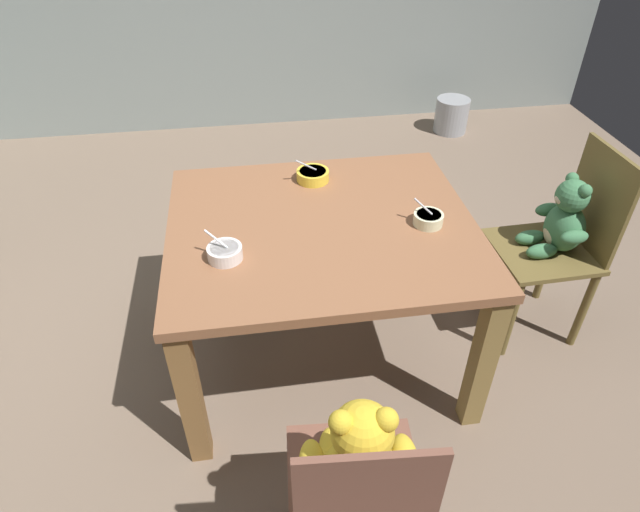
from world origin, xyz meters
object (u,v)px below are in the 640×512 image
at_px(dining_table, 322,246).
at_px(metal_pail, 451,115).
at_px(teddy_chair_near_right, 560,232).
at_px(teddy_chair_near_front, 359,474).
at_px(porridge_bowl_white_near_left, 225,252).
at_px(porridge_bowl_cream_near_right, 428,219).
at_px(porridge_bowl_yellow_far_center, 313,175).

height_order(dining_table, metal_pail, dining_table).
bearing_deg(dining_table, metal_pail, 57.62).
bearing_deg(teddy_chair_near_right, metal_pail, -100.40).
relative_size(dining_table, teddy_chair_near_front, 1.38).
height_order(porridge_bowl_white_near_left, metal_pail, porridge_bowl_white_near_left).
relative_size(porridge_bowl_cream_near_right, porridge_bowl_white_near_left, 0.90).
relative_size(porridge_bowl_cream_near_right, porridge_bowl_yellow_far_center, 0.78).
distance_m(dining_table, teddy_chair_near_front, 0.94).
bearing_deg(porridge_bowl_yellow_far_center, teddy_chair_near_front, -92.73).
xyz_separation_m(dining_table, teddy_chair_near_front, (-0.05, -0.94, -0.04)).
relative_size(teddy_chair_near_front, porridge_bowl_cream_near_right, 7.46).
height_order(teddy_chair_near_front, metal_pail, teddy_chair_near_front).
bearing_deg(teddy_chair_near_front, dining_table, 1.53).
bearing_deg(dining_table, teddy_chair_near_front, -93.01).
height_order(teddy_chair_near_right, porridge_bowl_white_near_left, teddy_chair_near_right).
xyz_separation_m(teddy_chair_near_right, metal_pail, (0.33, 2.12, -0.40)).
distance_m(teddy_chair_near_right, porridge_bowl_cream_near_right, 0.67).
xyz_separation_m(dining_table, teddy_chair_near_right, (1.03, 0.03, -0.06)).
distance_m(teddy_chair_near_front, porridge_bowl_cream_near_right, 1.00).
xyz_separation_m(teddy_chair_near_front, porridge_bowl_white_near_left, (-0.32, 0.78, 0.17)).
distance_m(teddy_chair_near_front, porridge_bowl_yellow_far_center, 1.28).
bearing_deg(teddy_chair_near_front, metal_pail, -20.03).
bearing_deg(metal_pail, dining_table, -122.38).
relative_size(porridge_bowl_cream_near_right, metal_pail, 0.43).
distance_m(dining_table, porridge_bowl_cream_near_right, 0.42).
relative_size(teddy_chair_near_front, porridge_bowl_yellow_far_center, 5.79).
xyz_separation_m(teddy_chair_near_right, porridge_bowl_white_near_left, (-1.40, -0.19, 0.19)).
height_order(dining_table, teddy_chair_near_right, teddy_chair_near_right).
distance_m(porridge_bowl_cream_near_right, porridge_bowl_white_near_left, 0.77).
distance_m(porridge_bowl_yellow_far_center, metal_pail, 2.35).
relative_size(dining_table, teddy_chair_near_right, 1.30).
height_order(teddy_chair_near_front, porridge_bowl_cream_near_right, teddy_chair_near_front).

